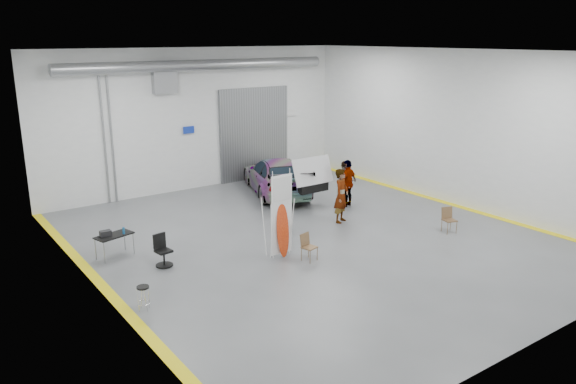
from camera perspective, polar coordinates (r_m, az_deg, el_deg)
ground at (r=18.65m, az=2.48°, el=-4.68°), size 16.00×16.00×0.00m
room_shell at (r=19.56m, az=-0.88°, el=8.61°), size 14.02×16.18×6.01m
sedan_car at (r=23.65m, az=-1.16°, el=1.65°), size 3.84×5.63×1.51m
person_a at (r=20.01m, az=5.44°, el=-0.37°), size 0.84×0.74×1.95m
person_b at (r=22.06m, az=5.91°, el=0.90°), size 0.92×0.74×1.78m
person_c at (r=21.95m, az=6.08°, el=0.91°), size 1.15×0.72×1.85m
surfboard_display at (r=16.76m, az=-0.62°, el=-3.08°), size 0.76×0.23×2.69m
folding_chair_near at (r=16.75m, az=2.15°, el=-6.15°), size 0.47×0.49×0.82m
folding_chair_far at (r=19.82m, az=16.02°, el=-3.23°), size 0.50×0.53×0.86m
shop_stool at (r=14.29m, az=-14.45°, el=-10.42°), size 0.32×0.32×0.63m
work_table at (r=17.65m, az=-17.47°, el=-4.21°), size 1.21×0.82×0.90m
office_chair at (r=16.73m, az=-12.60°, el=-5.99°), size 0.50×0.50×0.94m
trunk_lid at (r=21.62m, az=2.37°, el=2.41°), size 1.76×1.07×0.04m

